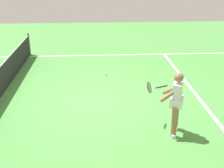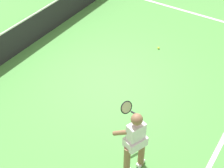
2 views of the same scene
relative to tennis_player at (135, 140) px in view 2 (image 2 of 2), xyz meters
The scene contains 5 objects.
ground_plane 2.92m from the tennis_player, 41.51° to the left, with size 24.89×24.89×0.00m, color #4C9342.
sideline_right_marking 6.91m from the tennis_player, 15.67° to the left, with size 0.10×17.15×0.01m, color white.
court_net 5.25m from the tennis_player, 66.42° to the left, with size 9.70×0.08×0.98m.
tennis_player is the anchor object (origin of this frame).
tennis_ball_mid 4.37m from the tennis_player, 19.85° to the left, with size 0.07×0.07×0.07m, color #D1E533.
Camera 2 is at (-5.78, -3.71, 5.76)m, focal length 54.43 mm.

